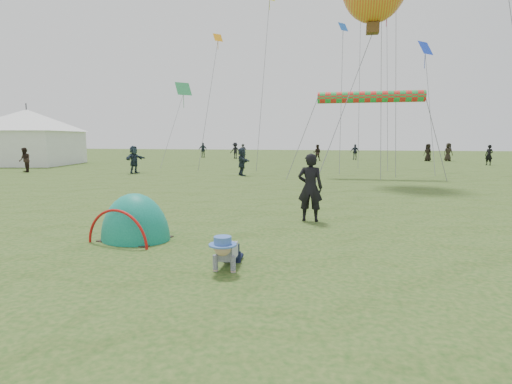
% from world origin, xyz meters
% --- Properties ---
extents(ground, '(140.00, 140.00, 0.00)m').
position_xyz_m(ground, '(0.00, 0.00, 0.00)').
color(ground, '#204816').
extents(crawling_toddler, '(0.61, 0.85, 0.64)m').
position_xyz_m(crawling_toddler, '(0.95, -0.50, 0.32)').
color(crawling_toddler, black).
rests_on(crawling_toddler, ground).
extents(popup_tent, '(1.81, 1.58, 2.05)m').
position_xyz_m(popup_tent, '(-1.59, 1.05, 0.00)').
color(popup_tent, '#0A745E').
rests_on(popup_tent, ground).
extents(standing_adult, '(0.68, 0.46, 1.83)m').
position_xyz_m(standing_adult, '(2.06, 3.80, 0.91)').
color(standing_adult, black).
rests_on(standing_adult, ground).
extents(event_marquee, '(8.36, 8.36, 4.94)m').
position_xyz_m(event_marquee, '(-22.81, 22.37, 2.47)').
color(event_marquee, white).
rests_on(event_marquee, ground).
extents(crowd_person_0, '(0.72, 0.73, 1.69)m').
position_xyz_m(crowd_person_0, '(14.99, 29.49, 0.84)').
color(crowd_person_0, black).
rests_on(crowd_person_0, ground).
extents(crowd_person_1, '(1.00, 0.95, 1.62)m').
position_xyz_m(crowd_person_1, '(-17.41, 15.73, 0.81)').
color(crowd_person_1, black).
rests_on(crowd_person_1, ground).
extents(crowd_person_2, '(1.00, 0.59, 1.60)m').
position_xyz_m(crowd_person_2, '(4.44, 36.31, 0.80)').
color(crowd_person_2, '#29303D').
rests_on(crowd_person_2, ground).
extents(crowd_person_4, '(0.98, 0.76, 1.77)m').
position_xyz_m(crowd_person_4, '(13.27, 35.28, 0.88)').
color(crowd_person_4, black).
rests_on(crowd_person_4, ground).
extents(crowd_person_5, '(0.93, 1.71, 1.76)m').
position_xyz_m(crowd_person_5, '(-9.96, 16.42, 0.88)').
color(crowd_person_5, '#23313F').
rests_on(crowd_person_5, ground).
extents(crowd_person_6, '(0.71, 0.58, 1.67)m').
position_xyz_m(crowd_person_6, '(-6.75, 32.80, 0.83)').
color(crowd_person_6, '#2D2E32').
rests_on(crowd_person_6, ground).
extents(crowd_person_7, '(0.80, 0.63, 1.60)m').
position_xyz_m(crowd_person_7, '(0.68, 33.21, 0.80)').
color(crowd_person_7, black).
rests_on(crowd_person_7, ground).
extents(crowd_person_8, '(1.05, 0.53, 1.72)m').
position_xyz_m(crowd_person_8, '(-12.77, 37.68, 0.86)').
color(crowd_person_8, '#1A242A').
rests_on(crowd_person_8, ground).
extents(crowd_person_9, '(1.22, 0.81, 1.76)m').
position_xyz_m(crowd_person_9, '(-8.45, 36.05, 0.88)').
color(crowd_person_9, black).
rests_on(crowd_person_9, ground).
extents(crowd_person_10, '(0.93, 0.98, 1.69)m').
position_xyz_m(crowd_person_10, '(11.32, 34.85, 0.85)').
color(crowd_person_10, black).
rests_on(crowd_person_10, ground).
extents(crowd_person_11, '(1.23, 1.57, 1.67)m').
position_xyz_m(crowd_person_11, '(-2.89, 16.38, 0.83)').
color(crowd_person_11, '#222D38').
rests_on(crowd_person_11, ground).
extents(rainbow_tube_kite, '(5.80, 0.64, 0.64)m').
position_xyz_m(rainbow_tube_kite, '(4.42, 16.74, 4.51)').
color(rainbow_tube_kite, red).
extents(diamond_kite_0, '(1.32, 1.32, 1.08)m').
position_xyz_m(diamond_kite_0, '(6.10, 26.60, 12.27)').
color(diamond_kite_0, red).
extents(diamond_kite_3, '(1.36, 1.36, 1.11)m').
position_xyz_m(diamond_kite_3, '(-10.33, 25.97, 6.40)').
color(diamond_kite_3, '#2D9350').
extents(diamond_kite_4, '(0.76, 0.76, 0.62)m').
position_xyz_m(diamond_kite_4, '(2.85, 23.45, 10.08)').
color(diamond_kite_4, blue).
extents(diamond_kite_8, '(0.75, 0.75, 0.61)m').
position_xyz_m(diamond_kite_8, '(-6.58, 23.90, 9.91)').
color(diamond_kite_8, '#FF9E13').
extents(diamond_kite_10, '(1.16, 1.16, 0.95)m').
position_xyz_m(diamond_kite_10, '(8.43, 23.37, 8.38)').
color(diamond_kite_10, blue).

